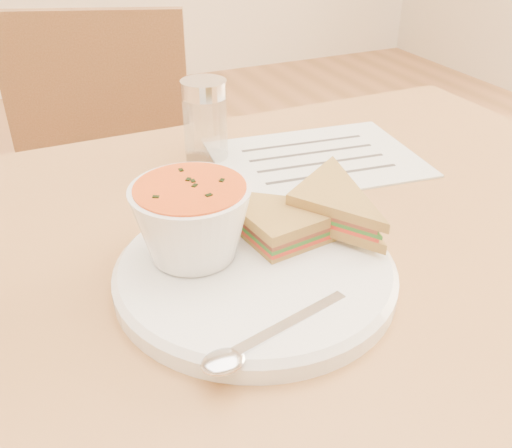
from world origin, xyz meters
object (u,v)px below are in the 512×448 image
chair_far (101,241)px  plate (255,273)px  soup_bowl (192,225)px  condiment_shaker (205,121)px

chair_far → plate: chair_far is taller
plate → soup_bowl: 0.08m
chair_far → soup_bowl: chair_far is taller
plate → soup_bowl: (-0.05, 0.04, 0.05)m
chair_far → soup_bowl: size_ratio=7.64×
soup_bowl → condiment_shaker: condiment_shaker is taller
plate → chair_far: bearing=95.6°
plate → soup_bowl: bearing=143.5°
plate → condiment_shaker: 0.29m
chair_far → plate: bearing=116.4°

